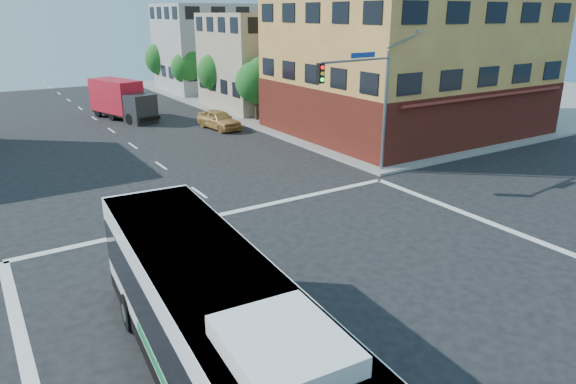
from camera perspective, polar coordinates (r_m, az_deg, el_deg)
ground at (r=17.28m, az=7.60°, el=-12.21°), size 120.00×120.00×0.00m
sidewalk_ne at (r=64.85m, az=11.92°, el=10.97°), size 50.00×50.00×0.15m
corner_building_ne at (r=42.04m, az=13.17°, el=14.57°), size 18.10×15.44×14.00m
building_east_near at (r=52.61m, az=-1.74°, el=14.38°), size 12.06×10.06×9.00m
building_east_far at (r=64.98m, az=-8.29°, el=15.57°), size 12.06×10.06×10.00m
signal_mast_ne at (r=29.01m, az=8.57°, el=11.15°), size 7.91×1.13×8.07m
street_tree_a at (r=44.96m, az=-3.40°, el=12.35°), size 3.60×3.60×5.53m
street_tree_b at (r=52.05m, az=-7.81°, el=13.33°), size 3.80×3.80×5.79m
street_tree_c at (r=59.41m, az=-11.13°, el=13.59°), size 3.40×3.40×5.29m
street_tree_d at (r=66.86m, az=-13.77°, el=14.36°), size 4.00×4.00×6.03m
transit_bus at (r=12.51m, az=-7.67°, el=-15.45°), size 3.66×13.15×3.85m
box_truck at (r=48.34m, az=-17.93°, el=9.64°), size 4.27×7.88×3.41m
parked_car at (r=42.56m, az=-7.68°, el=7.99°), size 2.44×4.77×1.56m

